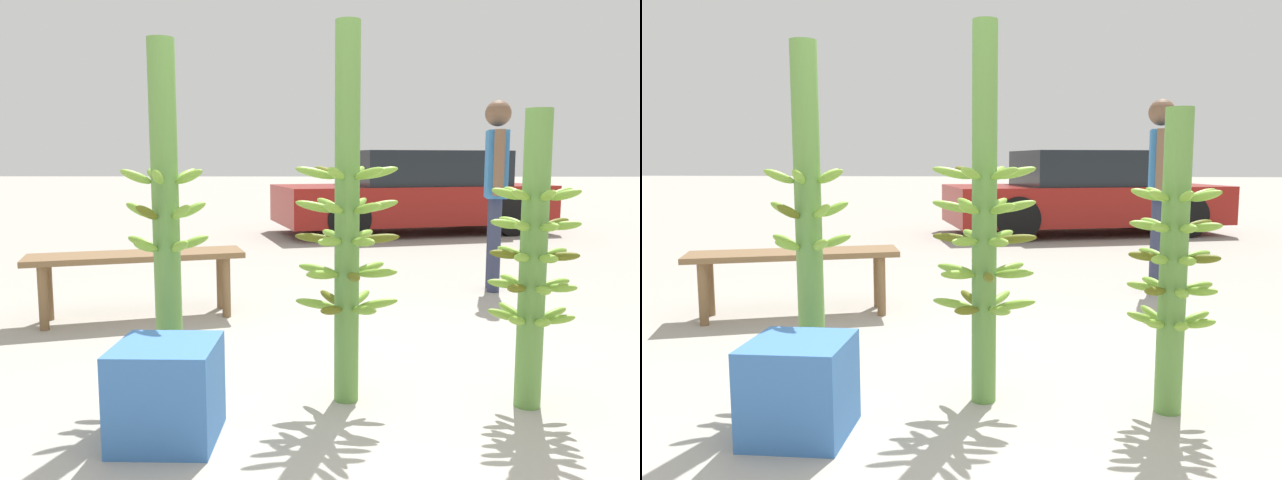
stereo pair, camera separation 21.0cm
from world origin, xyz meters
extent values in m
plane|color=#9E998E|center=(0.00, 0.00, 0.00)|extent=(80.00, 80.00, 0.00)
cylinder|color=#5B8C3D|center=(-0.79, 0.31, 0.83)|extent=(0.13, 0.13, 1.66)
ellipsoid|color=#75A333|center=(-0.72, 0.41, 1.03)|extent=(0.12, 0.15, 0.10)
ellipsoid|color=#75A333|center=(-0.87, 0.41, 1.03)|extent=(0.13, 0.15, 0.10)
ellipsoid|color=#75A333|center=(-0.91, 0.26, 1.03)|extent=(0.16, 0.09, 0.10)
ellipsoid|color=#75A333|center=(-0.79, 0.18, 1.03)|extent=(0.05, 0.16, 0.10)
ellipsoid|color=#75A333|center=(-0.67, 0.27, 1.03)|extent=(0.16, 0.08, 0.10)
ellipsoid|color=#75A333|center=(-0.82, 0.43, 0.87)|extent=(0.07, 0.16, 0.10)
ellipsoid|color=#75A333|center=(-0.92, 0.32, 0.87)|extent=(0.16, 0.06, 0.10)
ellipsoid|color=#545914|center=(-0.84, 0.19, 0.87)|extent=(0.10, 0.16, 0.10)
ellipsoid|color=#75A333|center=(-0.70, 0.22, 0.87)|extent=(0.14, 0.14, 0.10)
ellipsoid|color=#75A333|center=(-0.68, 0.37, 0.87)|extent=(0.15, 0.11, 0.10)
ellipsoid|color=#75A333|center=(-0.70, 0.21, 0.72)|extent=(0.14, 0.14, 0.09)
ellipsoid|color=#75A333|center=(-0.67, 0.36, 0.72)|extent=(0.16, 0.10, 0.09)
ellipsoid|color=#545914|center=(-0.81, 0.44, 0.72)|extent=(0.06, 0.16, 0.09)
ellipsoid|color=#75A333|center=(-0.92, 0.33, 0.72)|extent=(0.16, 0.07, 0.09)
ellipsoid|color=#75A333|center=(-0.86, 0.20, 0.72)|extent=(0.11, 0.16, 0.09)
cylinder|color=#5B8C3D|center=(0.06, 0.19, 0.85)|extent=(0.11, 0.11, 1.71)
ellipsoid|color=#75A333|center=(0.11, 0.32, 1.05)|extent=(0.10, 0.19, 0.08)
ellipsoid|color=#545914|center=(-0.03, 0.30, 1.05)|extent=(0.15, 0.17, 0.08)
ellipsoid|color=#75A333|center=(-0.08, 0.17, 1.05)|extent=(0.19, 0.07, 0.08)
ellipsoid|color=#75A333|center=(0.01, 0.06, 1.05)|extent=(0.10, 0.19, 0.08)
ellipsoid|color=#75A333|center=(0.15, 0.08, 1.05)|extent=(0.15, 0.17, 0.08)
ellipsoid|color=#75A333|center=(0.20, 0.21, 1.05)|extent=(0.19, 0.07, 0.08)
ellipsoid|color=#75A333|center=(-0.02, 0.30, 0.90)|extent=(0.14, 0.18, 0.08)
ellipsoid|color=#75A333|center=(-0.08, 0.17, 0.90)|extent=(0.19, 0.06, 0.08)
ellipsoid|color=#75A333|center=(0.00, 0.06, 0.90)|extent=(0.11, 0.19, 0.08)
ellipsoid|color=#75A333|center=(0.14, 0.07, 0.90)|extent=(0.14, 0.18, 0.08)
ellipsoid|color=#75A333|center=(0.20, 0.20, 0.90)|extent=(0.19, 0.06, 0.08)
ellipsoid|color=#75A333|center=(0.12, 0.32, 0.90)|extent=(0.11, 0.19, 0.08)
ellipsoid|color=#75A333|center=(0.13, 0.06, 0.76)|extent=(0.12, 0.18, 0.06)
ellipsoid|color=#545914|center=(0.20, 0.18, 0.76)|extent=(0.19, 0.05, 0.06)
ellipsoid|color=#75A333|center=(0.14, 0.31, 0.76)|extent=(0.13, 0.18, 0.06)
ellipsoid|color=#75A333|center=(-0.01, 0.32, 0.76)|extent=(0.12, 0.18, 0.06)
ellipsoid|color=#545914|center=(-0.08, 0.19, 0.76)|extent=(0.19, 0.05, 0.06)
ellipsoid|color=#75A333|center=(-0.02, 0.07, 0.76)|extent=(0.13, 0.18, 0.06)
ellipsoid|color=#75A333|center=(-0.05, 0.10, 0.61)|extent=(0.17, 0.15, 0.06)
ellipsoid|color=#545914|center=(0.09, 0.05, 0.61)|extent=(0.07, 0.19, 0.06)
ellipsoid|color=#75A333|center=(0.19, 0.14, 0.61)|extent=(0.19, 0.10, 0.06)
ellipsoid|color=#75A333|center=(0.17, 0.28, 0.61)|extent=(0.17, 0.15, 0.06)
ellipsoid|color=#75A333|center=(0.03, 0.33, 0.61)|extent=(0.07, 0.19, 0.06)
ellipsoid|color=#75A333|center=(-0.08, 0.24, 0.61)|extent=(0.19, 0.10, 0.06)
ellipsoid|color=#545914|center=(-0.01, 0.31, 0.46)|extent=(0.13, 0.18, 0.07)
ellipsoid|color=#75A333|center=(-0.08, 0.19, 0.46)|extent=(0.19, 0.04, 0.07)
ellipsoid|color=#545914|center=(-0.01, 0.06, 0.46)|extent=(0.13, 0.18, 0.07)
ellipsoid|color=#75A333|center=(0.13, 0.07, 0.46)|extent=(0.13, 0.18, 0.07)
ellipsoid|color=#75A333|center=(0.20, 0.19, 0.46)|extent=(0.19, 0.04, 0.07)
ellipsoid|color=#75A333|center=(0.13, 0.31, 0.46)|extent=(0.13, 0.18, 0.07)
cylinder|color=#5B8C3D|center=(0.88, 0.13, 0.66)|extent=(0.12, 0.12, 1.33)
ellipsoid|color=#75A333|center=(0.98, 0.07, 0.96)|extent=(0.14, 0.11, 0.07)
ellipsoid|color=#75A333|center=(1.00, 0.17, 0.96)|extent=(0.15, 0.08, 0.07)
ellipsoid|color=#75A333|center=(0.92, 0.25, 0.96)|extent=(0.09, 0.15, 0.07)
ellipsoid|color=#75A333|center=(0.82, 0.24, 0.96)|extent=(0.11, 0.14, 0.07)
ellipsoid|color=#75A333|center=(0.76, 0.15, 0.96)|extent=(0.15, 0.06, 0.07)
ellipsoid|color=#75A333|center=(0.79, 0.05, 0.96)|extent=(0.13, 0.13, 0.07)
ellipsoid|color=#75A333|center=(0.89, 0.01, 0.96)|extent=(0.05, 0.15, 0.07)
ellipsoid|color=#75A333|center=(0.90, 0.01, 0.83)|extent=(0.06, 0.15, 0.06)
ellipsoid|color=#75A333|center=(0.99, 0.08, 0.83)|extent=(0.14, 0.10, 0.06)
ellipsoid|color=#545914|center=(0.99, 0.18, 0.83)|extent=(0.15, 0.09, 0.06)
ellipsoid|color=#545914|center=(0.91, 0.25, 0.83)|extent=(0.07, 0.15, 0.06)
ellipsoid|color=#75A333|center=(0.81, 0.23, 0.83)|extent=(0.12, 0.14, 0.06)
ellipsoid|color=#75A333|center=(0.76, 0.14, 0.83)|extent=(0.14, 0.04, 0.06)
ellipsoid|color=#75A333|center=(0.80, 0.04, 0.83)|extent=(0.12, 0.13, 0.06)
ellipsoid|color=#75A333|center=(0.91, 0.25, 0.70)|extent=(0.07, 0.15, 0.05)
ellipsoid|color=#75A333|center=(0.80, 0.23, 0.70)|extent=(0.12, 0.14, 0.05)
ellipsoid|color=#545914|center=(0.76, 0.14, 0.70)|extent=(0.14, 0.04, 0.05)
ellipsoid|color=#75A333|center=(0.80, 0.04, 0.70)|extent=(0.12, 0.13, 0.05)
ellipsoid|color=#75A333|center=(0.90, 0.01, 0.70)|extent=(0.07, 0.15, 0.05)
ellipsoid|color=#545914|center=(0.99, 0.08, 0.70)|extent=(0.14, 0.10, 0.05)
ellipsoid|color=#75A333|center=(0.99, 0.19, 0.70)|extent=(0.14, 0.09, 0.05)
ellipsoid|color=#545914|center=(0.79, 0.05, 0.56)|extent=(0.13, 0.12, 0.05)
ellipsoid|color=#75A333|center=(0.89, 0.01, 0.56)|extent=(0.05, 0.14, 0.05)
ellipsoid|color=#75A333|center=(0.98, 0.06, 0.56)|extent=(0.14, 0.11, 0.05)
ellipsoid|color=#75A333|center=(1.00, 0.17, 0.56)|extent=(0.15, 0.08, 0.05)
ellipsoid|color=#75A333|center=(0.93, 0.25, 0.56)|extent=(0.09, 0.15, 0.05)
ellipsoid|color=#75A333|center=(0.82, 0.24, 0.56)|extent=(0.10, 0.14, 0.05)
ellipsoid|color=#75A333|center=(0.76, 0.15, 0.56)|extent=(0.15, 0.06, 0.05)
ellipsoid|color=#75A333|center=(0.81, 0.24, 0.42)|extent=(0.11, 0.14, 0.08)
ellipsoid|color=#75A333|center=(0.76, 0.15, 0.42)|extent=(0.15, 0.05, 0.08)
ellipsoid|color=#75A333|center=(0.79, 0.05, 0.42)|extent=(0.13, 0.13, 0.08)
ellipsoid|color=#75A333|center=(0.89, 0.01, 0.42)|extent=(0.05, 0.15, 0.08)
ellipsoid|color=#75A333|center=(0.98, 0.07, 0.42)|extent=(0.14, 0.11, 0.08)
ellipsoid|color=#75A333|center=(0.99, 0.17, 0.42)|extent=(0.15, 0.08, 0.08)
ellipsoid|color=#75A333|center=(0.92, 0.25, 0.42)|extent=(0.08, 0.15, 0.08)
cylinder|color=#2D334C|center=(1.38, 2.78, 0.40)|extent=(0.12, 0.12, 0.79)
cylinder|color=#2D334C|center=(1.35, 2.62, 0.40)|extent=(0.12, 0.12, 0.79)
cube|color=#3372B2|center=(1.36, 2.70, 1.07)|extent=(0.22, 0.39, 0.56)
cylinder|color=brown|center=(1.40, 2.92, 1.09)|extent=(0.10, 0.10, 0.53)
cylinder|color=brown|center=(1.33, 2.47, 1.09)|extent=(0.10, 0.10, 0.53)
sphere|color=brown|center=(1.36, 2.70, 1.49)|extent=(0.21, 0.21, 0.21)
cube|color=brown|center=(-1.37, 1.66, 0.45)|extent=(1.51, 0.83, 0.04)
cylinder|color=brown|center=(-1.98, 1.61, 0.21)|extent=(0.06, 0.06, 0.43)
cylinder|color=brown|center=(-0.85, 1.99, 0.21)|extent=(0.06, 0.06, 0.43)
cylinder|color=brown|center=(-1.89, 1.34, 0.21)|extent=(0.06, 0.06, 0.43)
cylinder|color=brown|center=(-0.76, 1.72, 0.21)|extent=(0.06, 0.06, 0.43)
cube|color=maroon|center=(1.19, 6.98, 0.45)|extent=(4.39, 2.78, 0.56)
cube|color=black|center=(1.34, 7.02, 0.99)|extent=(2.59, 2.13, 0.52)
cylinder|color=black|center=(0.19, 5.88, 0.31)|extent=(0.65, 0.37, 0.62)
cylinder|color=black|center=(-0.24, 7.36, 0.31)|extent=(0.65, 0.37, 0.62)
cylinder|color=black|center=(2.62, 6.60, 0.31)|extent=(0.65, 0.37, 0.62)
cylinder|color=black|center=(2.18, 8.07, 0.31)|extent=(0.65, 0.37, 0.62)
cube|color=#386BB2|center=(-0.66, -0.24, 0.20)|extent=(0.39, 0.39, 0.39)
camera|label=1|loc=(0.00, -2.60, 1.11)|focal=35.00mm
camera|label=2|loc=(0.21, -2.59, 1.11)|focal=35.00mm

